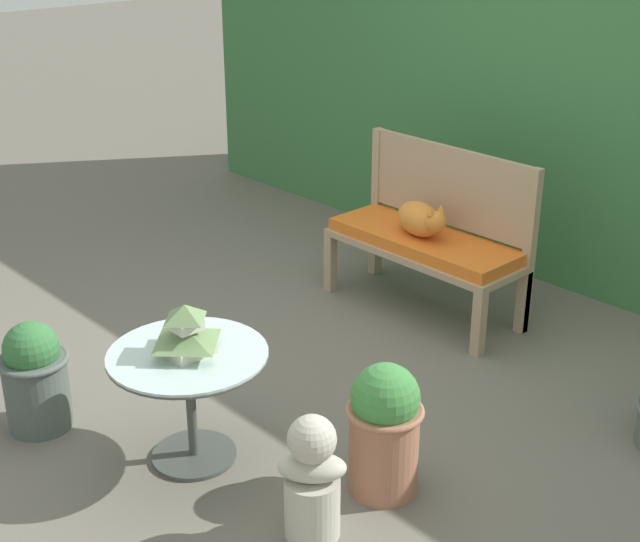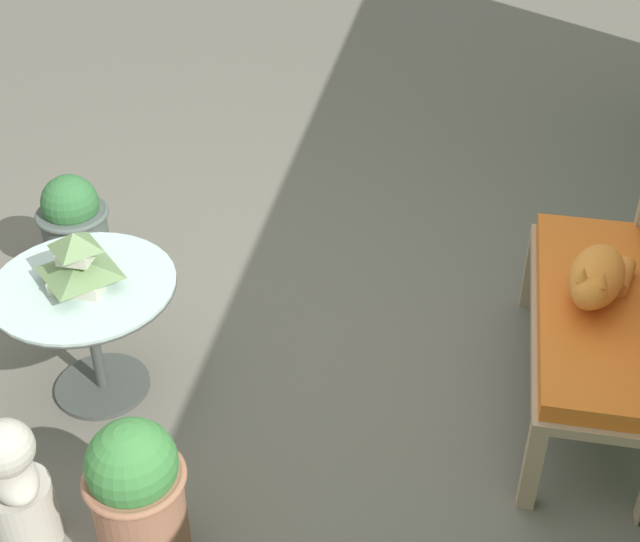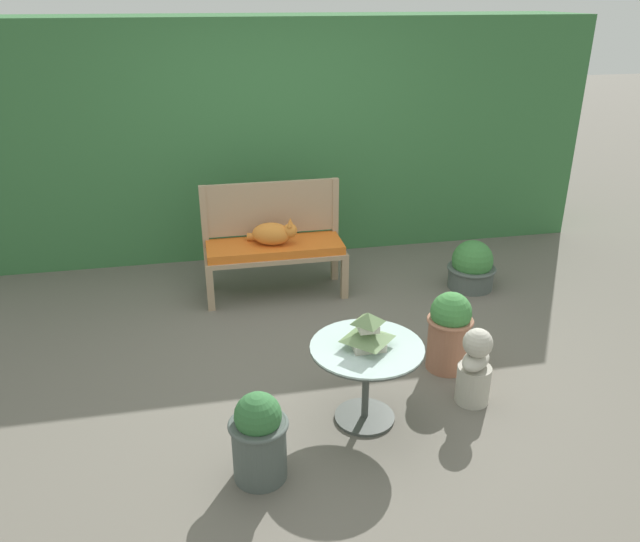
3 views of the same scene
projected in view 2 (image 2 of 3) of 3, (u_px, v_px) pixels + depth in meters
name	position (u px, v px, depth m)	size (l,w,h in m)	color
ground	(284.00, 383.00, 3.64)	(30.00, 30.00, 0.00)	#666056
garden_bench	(594.00, 319.00, 3.34)	(1.22, 0.46, 0.48)	tan
cat	(597.00, 278.00, 3.25)	(0.42, 0.31, 0.23)	orange
patio_table	(87.00, 307.00, 3.38)	(0.69, 0.69, 0.53)	#424742
pagoda_birdhouse	(79.00, 263.00, 3.25)	(0.26, 0.26, 0.23)	beige
garden_bust	(16.00, 488.00, 2.88)	(0.30, 0.30, 0.54)	#B7B2A3
potted_plant_table_far	(75.00, 229.00, 4.08)	(0.33, 0.33, 0.54)	#4C5651
potted_plant_path_edge	(137.00, 495.00, 2.80)	(0.33, 0.33, 0.59)	#9E664C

